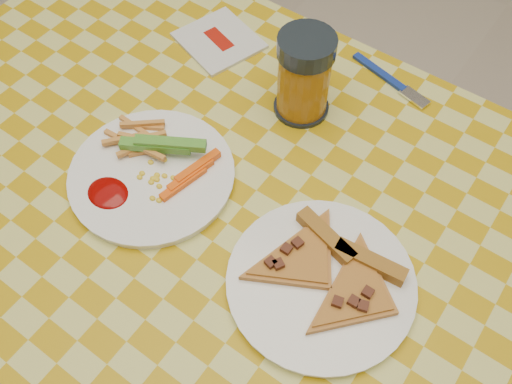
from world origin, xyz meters
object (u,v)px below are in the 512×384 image
(plate_right, at_px, (321,283))
(table, at_px, (230,248))
(plate_left, at_px, (152,176))
(drink_glass, at_px, (304,76))

(plate_right, bearing_deg, table, 178.42)
(table, height_order, plate_left, plate_left)
(plate_left, bearing_deg, table, 0.92)
(plate_left, height_order, drink_glass, drink_glass)
(plate_right, height_order, drink_glass, drink_glass)
(table, height_order, plate_right, plate_right)
(table, relative_size, drink_glass, 8.77)
(plate_left, relative_size, drink_glass, 1.66)
(table, distance_m, drink_glass, 0.29)
(plate_left, distance_m, drink_glass, 0.28)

